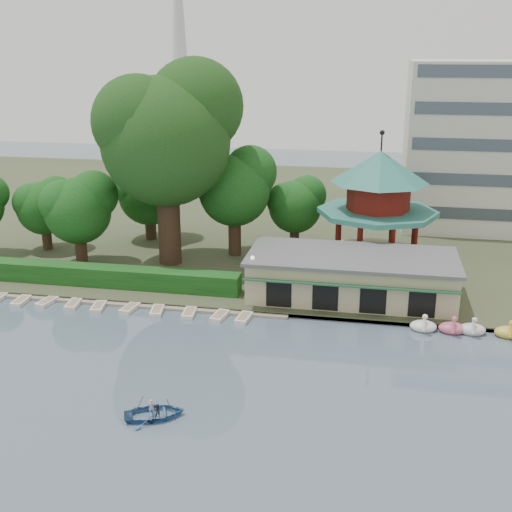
% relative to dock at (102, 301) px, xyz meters
% --- Properties ---
extents(ground_plane, '(220.00, 220.00, 0.00)m').
position_rel_dock_xyz_m(ground_plane, '(12.00, -17.20, -0.12)').
color(ground_plane, slate).
rests_on(ground_plane, ground).
extents(shore, '(220.00, 70.00, 0.40)m').
position_rel_dock_xyz_m(shore, '(12.00, 34.80, 0.08)').
color(shore, '#424930').
rests_on(shore, ground).
extents(embankment, '(220.00, 0.60, 0.30)m').
position_rel_dock_xyz_m(embankment, '(12.00, 0.10, 0.03)').
color(embankment, gray).
rests_on(embankment, ground).
extents(dock, '(34.00, 1.60, 0.24)m').
position_rel_dock_xyz_m(dock, '(0.00, 0.00, 0.00)').
color(dock, gray).
rests_on(dock, ground).
extents(boathouse, '(18.60, 9.39, 3.90)m').
position_rel_dock_xyz_m(boathouse, '(22.00, 4.77, 2.25)').
color(boathouse, '#BDB189').
rests_on(boathouse, shore).
extents(pavilion, '(12.40, 12.40, 13.50)m').
position_rel_dock_xyz_m(pavilion, '(24.00, 14.80, 7.36)').
color(pavilion, '#BDB189').
rests_on(pavilion, shore).
extents(hedge, '(30.00, 2.00, 1.80)m').
position_rel_dock_xyz_m(hedge, '(-3.00, 3.30, 1.18)').
color(hedge, '#1A521A').
rests_on(hedge, shore).
extents(lamp_post, '(0.36, 0.36, 4.28)m').
position_rel_dock_xyz_m(lamp_post, '(13.50, 1.80, 3.22)').
color(lamp_post, black).
rests_on(lamp_post, shore).
extents(big_tree, '(14.17, 13.21, 20.73)m').
position_rel_dock_xyz_m(big_tree, '(3.18, 11.01, 13.97)').
color(big_tree, '#3A281C').
rests_on(big_tree, shore).
extents(small_trees, '(39.25, 17.09, 11.74)m').
position_rel_dock_xyz_m(small_trees, '(-0.51, 14.38, 6.43)').
color(small_trees, '#3A281C').
rests_on(small_trees, shore).
extents(moored_rowboats, '(29.80, 2.66, 0.36)m').
position_rel_dock_xyz_m(moored_rowboats, '(-0.73, -1.32, 0.06)').
color(moored_rowboats, silver).
rests_on(moored_rowboats, ground).
extents(rowboat_with_passengers, '(6.23, 5.42, 2.01)m').
position_rel_dock_xyz_m(rowboat_with_passengers, '(11.01, -17.12, 0.42)').
color(rowboat_with_passengers, '#315F99').
rests_on(rowboat_with_passengers, ground).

